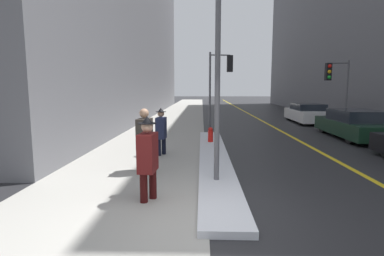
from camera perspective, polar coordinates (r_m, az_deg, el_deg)
ground_plane at (r=5.11m, az=3.18°, el=-17.86°), size 160.00×160.00×0.00m
sidewalk_slab at (r=19.83m, az=-3.59°, el=1.20°), size 4.00×80.00×0.01m
road_centre_stripe at (r=20.16m, az=13.64°, el=1.10°), size 0.16×80.00×0.00m
snow_bank_curb at (r=9.36m, az=4.22°, el=-5.61°), size 0.90×9.97×0.13m
building_facade_left at (r=26.40m, az=-14.36°, el=21.85°), size 6.00×36.00×17.63m
lamp_post at (r=6.67m, az=4.90°, el=11.88°), size 0.28×0.28×4.46m
traffic_light_near at (r=16.73m, az=5.68°, el=10.26°), size 1.31×0.44×4.14m
traffic_light_far at (r=17.61m, az=25.65°, el=8.27°), size 1.31×0.42×3.66m
pedestrian_in_glasses at (r=5.85m, az=-8.42°, el=-5.15°), size 0.36×0.54×1.67m
pedestrian_nearside at (r=7.90m, az=-9.01°, el=-1.73°), size 0.36×0.57×1.68m
pedestrian_trailing at (r=9.85m, az=-5.89°, el=-0.30°), size 0.34×0.71×1.57m
parked_car_dark_green at (r=15.09m, az=28.64°, el=0.57°), size 2.04×4.84×1.26m
parked_car_white at (r=20.70m, az=21.07°, el=2.62°), size 1.87×4.42×1.23m
fire_hydrant at (r=11.66m, az=3.55°, el=-1.58°), size 0.20×0.20×0.70m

